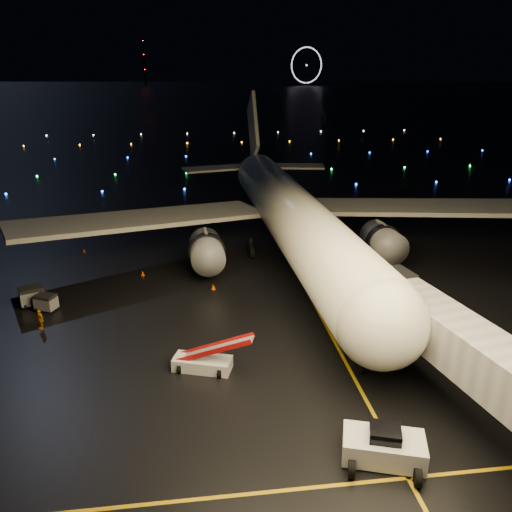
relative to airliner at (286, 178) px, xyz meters
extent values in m
plane|color=black|center=(-11.93, 272.72, -8.86)|extent=(2000.00, 2000.00, 0.00)
cube|color=gold|center=(0.07, -12.28, -8.85)|extent=(0.25, 80.00, 0.02)
cube|color=gold|center=(-16.93, -37.28, -8.85)|extent=(60.00, 0.25, 0.02)
cube|color=silver|center=(-0.82, -35.75, -7.78)|extent=(5.04, 3.64, 2.16)
imported|color=orange|center=(-24.24, -17.35, -7.96)|extent=(1.05, 1.06, 1.80)
cone|color=#E65203|center=(-9.25, -11.00, -8.58)|extent=(0.59, 0.59, 0.55)
cone|color=#E65203|center=(-8.43, -6.30, -8.59)|extent=(0.62, 0.62, 0.54)
cone|color=#E65203|center=(-16.65, -6.39, -8.60)|extent=(0.60, 0.60, 0.53)
cone|color=#E65203|center=(-24.36, 2.01, -8.63)|extent=(0.47, 0.47, 0.46)
cylinder|color=black|center=(-71.93, 712.72, 23.14)|extent=(1.80, 1.80, 64.00)
cube|color=gray|center=(-24.70, -13.70, -8.10)|extent=(2.15, 1.87, 1.52)
cube|color=gray|center=(-26.29, -12.38, -7.96)|extent=(2.53, 2.20, 1.80)
camera|label=1|loc=(-10.79, -57.18, 11.87)|focal=35.00mm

